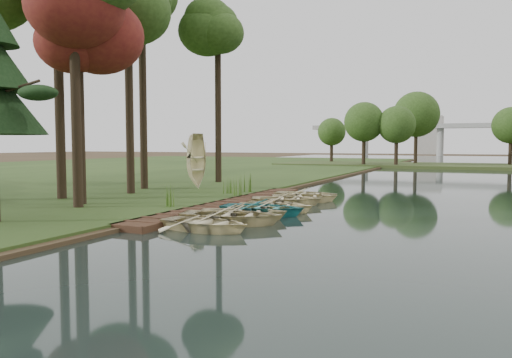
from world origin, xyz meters
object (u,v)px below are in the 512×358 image
at_px(rowboat_1, 232,214).
at_px(stored_rowboat, 197,183).
at_px(rowboat_0, 205,221).
at_px(boardwalk, 229,205).
at_px(rowboat_2, 243,211).

xyz_separation_m(rowboat_1, stored_rowboat, (-7.84, 10.51, 0.20)).
bearing_deg(rowboat_0, boardwalk, 24.94).
bearing_deg(rowboat_1, rowboat_0, 161.81).
bearing_deg(rowboat_2, rowboat_1, 165.03).
distance_m(rowboat_0, rowboat_1, 1.73).
bearing_deg(stored_rowboat, rowboat_0, -140.87).
height_order(rowboat_1, rowboat_2, rowboat_1).
relative_size(boardwalk, rowboat_0, 4.61).
distance_m(boardwalk, rowboat_1, 5.46).
relative_size(boardwalk, stored_rowboat, 4.52).
bearing_deg(rowboat_0, rowboat_2, 2.78).
height_order(boardwalk, rowboat_1, rowboat_1).
distance_m(rowboat_2, stored_rowboat, 12.08).
xyz_separation_m(rowboat_0, rowboat_1, (0.19, 1.71, 0.05)).
height_order(rowboat_0, rowboat_1, rowboat_1).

